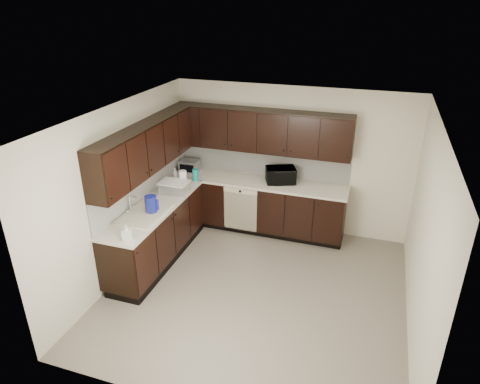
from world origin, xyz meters
name	(u,v)px	position (x,y,z in m)	size (l,w,h in m)	color
floor	(256,291)	(0.00, 0.00, 0.00)	(4.00, 4.00, 0.00)	gray
ceiling	(260,117)	(0.00, 0.00, 2.50)	(4.00, 4.00, 0.00)	white
wall_back	(291,160)	(0.00, 2.00, 1.25)	(4.00, 0.02, 2.50)	beige
wall_left	(123,192)	(-2.00, 0.00, 1.25)	(0.02, 4.00, 2.50)	beige
wall_right	(425,237)	(2.00, 0.00, 1.25)	(0.02, 4.00, 2.50)	beige
wall_front	(195,311)	(0.00, -2.00, 1.25)	(4.00, 0.02, 2.50)	beige
lower_cabinets	(217,219)	(-1.01, 1.11, 0.41)	(3.00, 2.80, 0.90)	black
countertop	(216,191)	(-1.01, 1.11, 0.92)	(3.03, 2.83, 0.04)	beige
backsplash	(209,170)	(-1.22, 1.32, 1.18)	(3.00, 2.80, 0.48)	silver
upper_cabinets	(212,138)	(-1.10, 1.20, 1.77)	(3.00, 2.80, 0.70)	black
dishwasher	(240,207)	(-0.70, 1.41, 0.55)	(0.58, 0.04, 0.78)	beige
sink	(144,218)	(-1.68, -0.01, 0.88)	(0.54, 0.82, 0.42)	beige
microwave	(280,175)	(-0.11, 1.73, 1.07)	(0.48, 0.32, 0.26)	black
soap_bottle_a	(127,232)	(-1.53, -0.69, 1.05)	(0.10, 0.10, 0.22)	gray
soap_bottle_b	(175,175)	(-1.80, 1.24, 1.05)	(0.08, 0.09, 0.22)	gray
toaster_oven	(190,166)	(-1.75, 1.71, 1.04)	(0.33, 0.24, 0.21)	#ADADAF
storage_bin	(174,187)	(-1.61, 0.83, 1.02)	(0.43, 0.32, 0.17)	silver
blue_pitcher	(151,205)	(-1.61, 0.08, 1.07)	(0.17, 0.17, 0.26)	#11199C
teal_tumbler	(195,175)	(-1.48, 1.35, 1.04)	(0.09, 0.09, 0.21)	#0D928B
paper_towel_roll	(183,179)	(-1.57, 1.07, 1.08)	(0.12, 0.12, 0.27)	white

